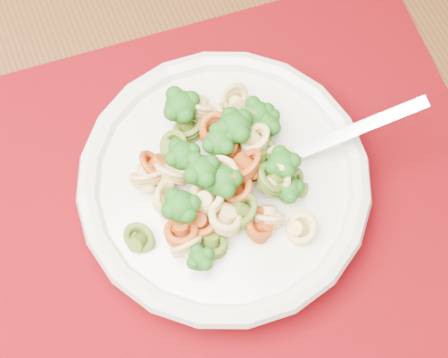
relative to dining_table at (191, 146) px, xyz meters
name	(u,v)px	position (x,y,z in m)	size (l,w,h in m)	color
dining_table	(191,146)	(0.00, 0.00, 0.00)	(1.32, 0.89, 0.73)	#503316
placemat	(221,202)	(-0.02, -0.11, 0.11)	(0.49, 0.38, 0.00)	#64040A
pasta_bowl	(224,183)	(-0.01, -0.10, 0.14)	(0.25, 0.25, 0.05)	silver
pasta_broccoli_heap	(224,176)	(-0.01, -0.10, 0.16)	(0.22, 0.22, 0.06)	#EEC675
fork	(274,163)	(0.03, -0.11, 0.16)	(0.19, 0.02, 0.01)	silver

